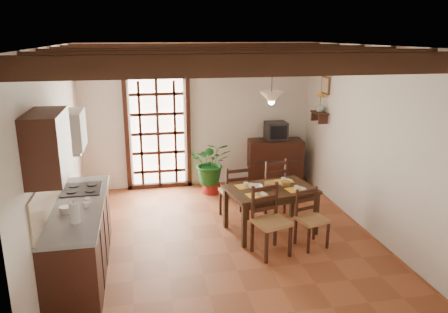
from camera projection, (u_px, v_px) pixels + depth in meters
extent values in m
plane|color=brown|center=(223.00, 237.00, 6.57)|extent=(5.00, 5.00, 0.00)
cube|color=silver|center=(198.00, 116.00, 8.55)|extent=(4.50, 0.02, 2.80)
cube|color=silver|center=(277.00, 218.00, 3.83)|extent=(4.50, 0.02, 2.80)
cube|color=silver|center=(56.00, 156.00, 5.77)|extent=(0.02, 5.00, 2.80)
cube|color=silver|center=(368.00, 140.00, 6.61)|extent=(0.02, 5.00, 2.80)
cube|color=white|center=(222.00, 46.00, 5.81)|extent=(4.50, 5.00, 0.02)
cube|color=black|center=(267.00, 65.00, 3.86)|extent=(4.50, 0.14, 0.20)
cube|color=black|center=(245.00, 60.00, 4.65)|extent=(4.50, 0.14, 0.20)
cube|color=black|center=(229.00, 56.00, 5.44)|extent=(4.50, 0.14, 0.20)
cube|color=black|center=(217.00, 53.00, 6.24)|extent=(4.50, 0.14, 0.20)
cube|color=black|center=(208.00, 51.00, 7.03)|extent=(4.50, 0.14, 0.20)
cube|color=black|center=(200.00, 49.00, 7.82)|extent=(4.50, 0.14, 0.20)
cube|color=white|center=(158.00, 133.00, 8.47)|extent=(1.01, 0.02, 2.11)
cube|color=black|center=(155.00, 74.00, 8.12)|extent=(1.26, 0.10, 0.08)
cube|color=black|center=(127.00, 135.00, 8.32)|extent=(0.08, 0.10, 2.28)
cube|color=black|center=(188.00, 132.00, 8.54)|extent=(0.08, 0.10, 2.28)
cube|color=black|center=(158.00, 134.00, 8.41)|extent=(1.01, 0.03, 2.02)
cube|color=black|center=(81.00, 240.00, 5.52)|extent=(0.60, 2.20, 0.88)
cube|color=slate|center=(77.00, 206.00, 5.40)|extent=(0.64, 2.25, 0.04)
cube|color=tan|center=(51.00, 190.00, 5.28)|extent=(0.02, 2.20, 0.50)
cube|color=black|center=(47.00, 146.00, 4.45)|extent=(0.35, 0.80, 0.70)
cube|color=white|center=(69.00, 130.00, 5.67)|extent=(0.38, 0.60, 0.50)
cube|color=silver|center=(71.00, 150.00, 5.74)|extent=(0.32, 0.55, 0.04)
cube|color=black|center=(82.00, 189.00, 5.91)|extent=(0.50, 0.55, 0.02)
cylinder|color=white|center=(75.00, 213.00, 4.85)|extent=(0.11, 0.11, 0.24)
cylinder|color=silver|center=(65.00, 211.00, 5.13)|extent=(0.14, 0.14, 0.10)
cube|color=#321E10|center=(271.00, 189.00, 6.61)|extent=(1.42, 1.04, 0.05)
cube|color=#321E10|center=(271.00, 194.00, 6.63)|extent=(1.28, 0.94, 0.09)
cube|color=#321E10|center=(292.00, 198.00, 7.24)|extent=(0.07, 0.07, 0.66)
cube|color=#321E10|center=(226.00, 208.00, 6.83)|extent=(0.07, 0.07, 0.66)
cube|color=#321E10|center=(316.00, 214.00, 6.59)|extent=(0.07, 0.07, 0.66)
cube|color=#321E10|center=(244.00, 226.00, 6.18)|extent=(0.07, 0.07, 0.66)
cube|color=#A67646|center=(271.00, 222.00, 5.95)|extent=(0.55, 0.54, 0.05)
cube|color=black|center=(265.00, 201.00, 6.04)|extent=(0.44, 0.17, 0.49)
cube|color=black|center=(271.00, 238.00, 6.01)|extent=(0.53, 0.51, 0.48)
cube|color=#A67646|center=(312.00, 219.00, 6.19)|extent=(0.47, 0.46, 0.05)
cube|color=black|center=(306.00, 202.00, 6.27)|extent=(0.38, 0.13, 0.42)
cube|color=black|center=(311.00, 233.00, 6.25)|extent=(0.45, 0.43, 0.42)
cube|color=#A67646|center=(234.00, 191.00, 7.17)|extent=(0.47, 0.46, 0.05)
cube|color=black|center=(238.00, 181.00, 6.95)|extent=(0.43, 0.09, 0.47)
cube|color=black|center=(234.00, 204.00, 7.23)|extent=(0.45, 0.43, 0.46)
cube|color=#A67646|center=(269.00, 185.00, 7.39)|extent=(0.56, 0.54, 0.05)
cube|color=black|center=(276.00, 174.00, 7.17)|extent=(0.44, 0.17, 0.49)
cube|color=black|center=(269.00, 199.00, 7.45)|extent=(0.53, 0.52, 0.48)
cube|color=gold|center=(254.00, 197.00, 6.37)|extent=(0.30, 0.22, 0.01)
cube|color=gold|center=(296.00, 194.00, 6.49)|extent=(0.30, 0.22, 0.01)
cube|color=gold|center=(247.00, 188.00, 6.75)|extent=(0.30, 0.22, 0.01)
cube|color=gold|center=(287.00, 185.00, 6.87)|extent=(0.30, 0.22, 0.01)
cylinder|color=olive|center=(271.00, 188.00, 6.61)|extent=(0.20, 0.20, 0.08)
imported|color=white|center=(256.00, 187.00, 6.56)|extent=(0.22, 0.22, 0.05)
cube|color=black|center=(275.00, 162.00, 8.83)|extent=(1.12, 0.60, 0.91)
cube|color=black|center=(276.00, 131.00, 8.65)|extent=(0.41, 0.37, 0.35)
cube|color=black|center=(279.00, 133.00, 8.48)|extent=(0.33, 0.02, 0.26)
cube|color=white|center=(273.00, 96.00, 8.72)|extent=(0.25, 0.03, 0.32)
cone|color=maroon|center=(211.00, 187.00, 8.41)|extent=(0.40, 0.40, 0.24)
imported|color=#144C19|center=(211.00, 164.00, 8.29)|extent=(2.18, 1.95, 2.18)
cube|color=black|center=(320.00, 113.00, 8.06)|extent=(0.20, 0.42, 0.03)
cube|color=black|center=(323.00, 119.00, 7.92)|extent=(0.18, 0.03, 0.18)
cube|color=black|center=(316.00, 116.00, 8.24)|extent=(0.18, 0.03, 0.18)
imported|color=#B2BFB2|center=(320.00, 107.00, 8.03)|extent=(0.15, 0.15, 0.15)
sphere|color=gold|center=(321.00, 96.00, 7.97)|extent=(0.14, 0.14, 0.14)
cylinder|color=#144C19|center=(320.00, 104.00, 8.02)|extent=(0.01, 0.01, 0.28)
cube|color=brown|center=(326.00, 85.00, 7.94)|extent=(0.03, 0.32, 0.32)
cube|color=#C3B292|center=(325.00, 85.00, 7.94)|extent=(0.01, 0.26, 0.26)
cylinder|color=black|center=(272.00, 70.00, 6.23)|extent=(0.01, 0.01, 0.70)
cone|color=#FFFACD|center=(272.00, 96.00, 6.33)|extent=(0.36, 0.36, 0.14)
sphere|color=#FFD88C|center=(271.00, 102.00, 6.35)|extent=(0.09, 0.09, 0.09)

